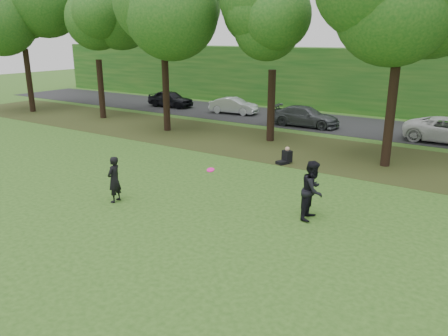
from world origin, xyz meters
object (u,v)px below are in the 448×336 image
Objects in this scene: player_right at (313,190)px; frisbee at (211,170)px; player_left at (114,179)px; seated_person at (286,157)px.

player_right is 3.55m from frisbee.
player_left is 3.75m from frisbee.
player_right is 2.44× the size of seated_person.
player_left is at bearing -87.84° from seated_person.
seated_person is at bearing 92.86° from frisbee.
player_left reaches higher than frisbee.
player_left is 0.86× the size of player_right.
player_right is (6.74, 2.57, 0.14)m from player_left.
player_right is 5.37× the size of frisbee.
frisbee is 6.95m from seated_person.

